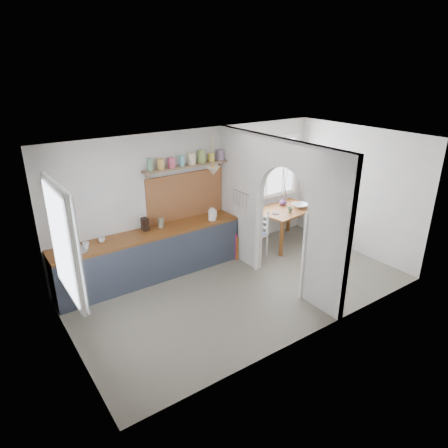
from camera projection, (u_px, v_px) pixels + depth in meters
floor at (243, 288)px, 7.10m from camera, size 5.80×3.20×0.01m
ceiling at (246, 142)px, 6.12m from camera, size 5.80×3.20×0.01m
walls at (244, 220)px, 6.61m from camera, size 5.81×3.21×2.60m
partition at (274, 203)px, 6.97m from camera, size 0.12×3.20×2.60m
kitchen_window at (61, 243)px, 4.96m from camera, size 0.10×1.16×1.50m
nook_window at (266, 169)px, 8.64m from camera, size 1.76×0.10×1.30m
counter at (151, 254)px, 7.34m from camera, size 3.50×0.60×0.90m
sink at (76, 251)px, 6.47m from camera, size 0.40×0.40×0.02m
backsplash at (186, 196)px, 7.68m from camera, size 1.65×0.03×0.90m
shelf at (187, 163)px, 7.37m from camera, size 1.75×0.20×0.21m
pendant_lamp at (213, 171)px, 7.35m from camera, size 0.26×0.26×0.16m
utensil_rail at (241, 192)px, 7.56m from camera, size 0.02×0.50×0.02m
dining_table at (285, 226)px, 8.76m from camera, size 1.40×1.03×0.80m
chair_left at (253, 234)px, 8.12m from camera, size 0.52×0.52×1.00m
chair_right at (316, 218)px, 9.17m from camera, size 0.39×0.39×0.81m
kettle at (212, 214)px, 7.69m from camera, size 0.24×0.22×0.24m
mug_a at (86, 246)px, 6.52m from camera, size 0.12×0.12×0.10m
mug_b at (102, 240)px, 6.76m from camera, size 0.12×0.12×0.09m
knife_block at (145, 224)px, 7.22m from camera, size 0.11×0.15×0.23m
jar at (161, 223)px, 7.35m from camera, size 0.12×0.12×0.18m
towel_magenta at (236, 247)px, 8.06m from camera, size 0.02×0.03×0.56m
towel_orange at (237, 249)px, 8.03m from camera, size 0.02×0.03×0.50m
bowl at (300, 206)px, 8.67m from camera, size 0.42×0.42×0.08m
table_cup at (290, 210)px, 8.38m from camera, size 0.14×0.14×0.11m
plate at (276, 213)px, 8.32m from camera, size 0.18×0.18×0.01m
vase at (283, 201)px, 8.78m from camera, size 0.19×0.19×0.18m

